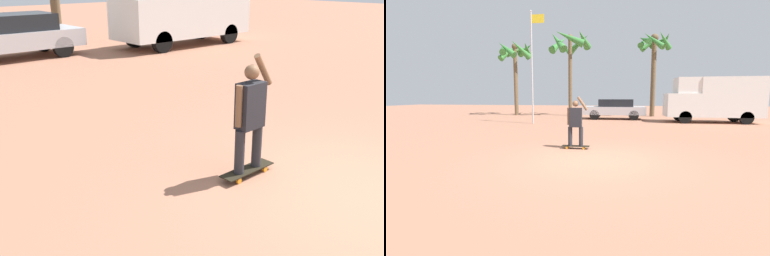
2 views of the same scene
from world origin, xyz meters
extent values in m
plane|color=#A36B51|center=(0.00, 0.00, 0.00)|extent=(80.00, 80.00, 0.00)
cube|color=black|center=(-0.71, 1.46, 0.09)|extent=(0.92, 0.23, 0.02)
cylinder|color=orange|center=(-0.99, 1.36, 0.04)|extent=(0.08, 0.03, 0.08)
cylinder|color=orange|center=(-0.99, 1.55, 0.04)|extent=(0.08, 0.03, 0.08)
cylinder|color=orange|center=(-0.43, 1.36, 0.04)|extent=(0.08, 0.03, 0.08)
cylinder|color=orange|center=(-0.43, 1.55, 0.04)|extent=(0.08, 0.03, 0.08)
cylinder|color=#28282D|center=(-0.90, 1.46, 0.41)|extent=(0.14, 0.14, 0.63)
cylinder|color=#28282D|center=(-0.53, 1.46, 0.41)|extent=(0.14, 0.14, 0.63)
cube|color=#232328|center=(-0.71, 1.46, 1.04)|extent=(0.41, 0.22, 0.63)
sphere|color=brown|center=(-0.71, 1.46, 1.50)|extent=(0.20, 0.20, 0.20)
cylinder|color=brown|center=(-0.95, 1.46, 1.08)|extent=(0.09, 0.09, 0.56)
cylinder|color=brown|center=(-0.48, 1.46, 1.50)|extent=(0.36, 0.09, 0.47)
cylinder|color=black|center=(4.81, 10.40, 0.40)|extent=(0.79, 0.28, 0.79)
cylinder|color=black|center=(4.81, 12.15, 0.40)|extent=(0.79, 0.28, 0.79)
cylinder|color=black|center=(8.40, 10.40, 0.40)|extent=(0.79, 0.28, 0.79)
cylinder|color=black|center=(8.40, 12.15, 0.40)|extent=(0.79, 0.28, 0.79)
cube|color=white|center=(4.73, 11.27, 1.15)|extent=(2.02, 2.03, 1.51)
cube|color=black|center=(4.32, 11.27, 1.45)|extent=(0.04, 1.73, 0.76)
cube|color=white|center=(7.62, 11.27, 1.66)|extent=(3.76, 2.03, 2.54)
cylinder|color=black|center=(1.69, 11.99, 0.36)|extent=(0.71, 0.22, 0.71)
cylinder|color=black|center=(1.69, 13.66, 0.36)|extent=(0.71, 0.22, 0.71)
cube|color=#BCBCC1|center=(0.27, 12.82, 0.65)|extent=(4.58, 1.88, 0.59)
cube|color=black|center=(0.38, 12.82, 1.22)|extent=(2.52, 1.66, 0.55)
camera|label=1|loc=(-5.01, -2.12, 2.70)|focal=40.00mm
camera|label=2|loc=(0.74, -6.82, 1.75)|focal=24.00mm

